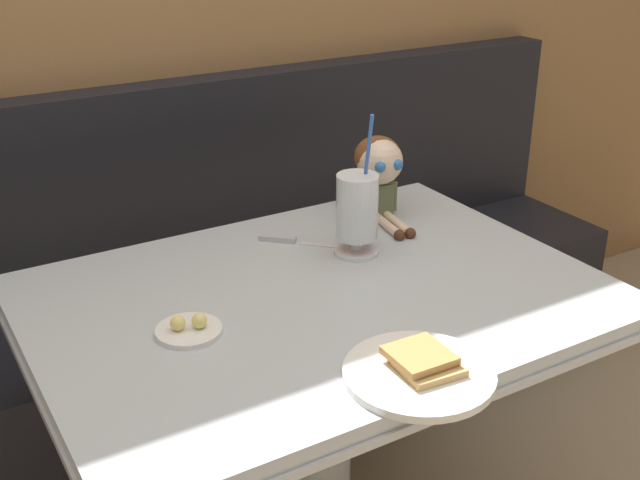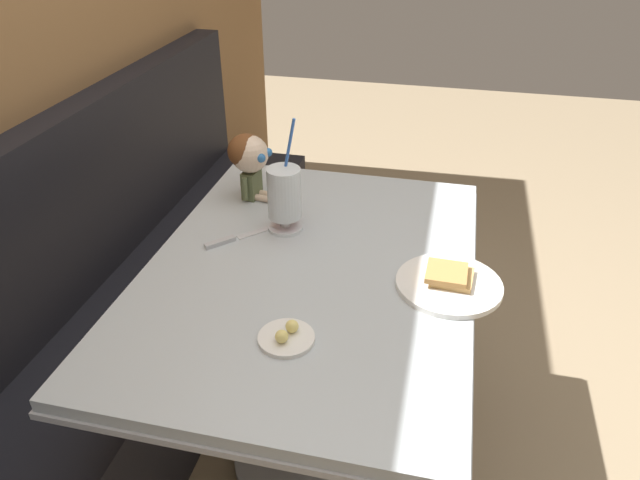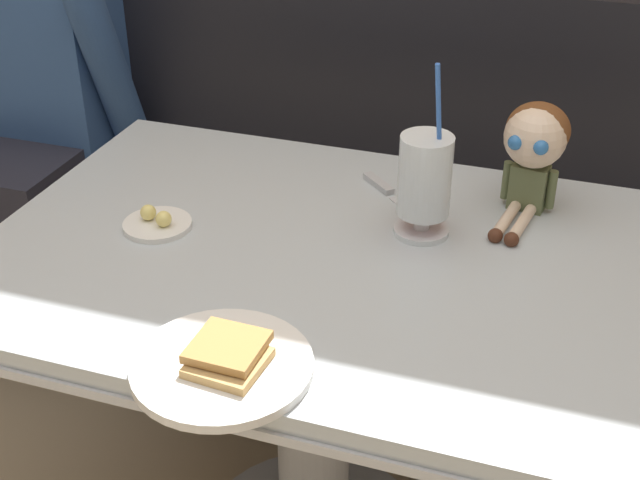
# 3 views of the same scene
# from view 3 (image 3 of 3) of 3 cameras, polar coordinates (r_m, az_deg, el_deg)

# --- Properties ---
(booth_bench) EXTENTS (2.60, 0.48, 1.00)m
(booth_bench) POSITION_cam_3_polar(r_m,az_deg,el_deg) (2.18, 4.95, -1.72)
(booth_bench) COLOR black
(booth_bench) RESTS_ON ground
(diner_table) EXTENTS (1.11, 0.81, 0.74)m
(diner_table) POSITION_cam_3_polar(r_m,az_deg,el_deg) (1.56, -0.46, -6.74)
(diner_table) COLOR #B2BCC1
(diner_table) RESTS_ON ground
(toast_plate) EXTENTS (0.25, 0.25, 0.04)m
(toast_plate) POSITION_cam_3_polar(r_m,az_deg,el_deg) (1.19, -6.41, -8.10)
(toast_plate) COLOR white
(toast_plate) RESTS_ON diner_table
(milkshake_glass) EXTENTS (0.10, 0.10, 0.31)m
(milkshake_glass) POSITION_cam_3_polar(r_m,az_deg,el_deg) (1.46, 6.91, 3.85)
(milkshake_glass) COLOR silver
(milkshake_glass) RESTS_ON diner_table
(butter_saucer) EXTENTS (0.12, 0.12, 0.04)m
(butter_saucer) POSITION_cam_3_polar(r_m,az_deg,el_deg) (1.53, -10.69, 1.14)
(butter_saucer) COLOR white
(butter_saucer) RESTS_ON diner_table
(butter_knife) EXTENTS (0.18, 0.17, 0.01)m
(butter_knife) POSITION_cam_3_polar(r_m,az_deg,el_deg) (1.62, 4.50, 3.21)
(butter_knife) COLOR silver
(butter_knife) RESTS_ON diner_table
(seated_doll) EXTENTS (0.13, 0.23, 0.20)m
(seated_doll) POSITION_cam_3_polar(r_m,az_deg,el_deg) (1.56, 13.96, 6.24)
(seated_doll) COLOR #5B6642
(seated_doll) RESTS_ON diner_table
(diner_patron) EXTENTS (0.55, 0.48, 0.81)m
(diner_patron) POSITION_cam_3_polar(r_m,az_deg,el_deg) (2.33, -18.36, 10.46)
(diner_patron) COLOR #2D4C7F
(diner_patron) RESTS_ON booth_bench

